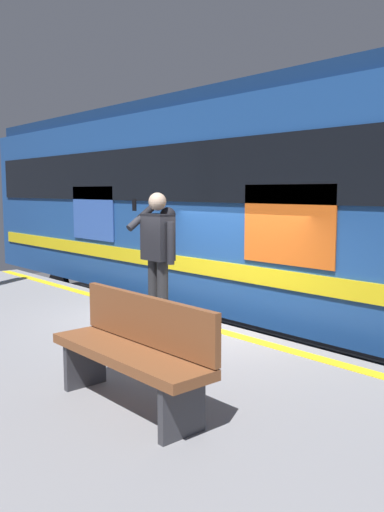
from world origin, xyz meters
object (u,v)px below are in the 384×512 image
(train_carriage, at_px, (231,200))
(handbag, at_px, (126,315))
(bench, at_px, (134,348))
(passenger, at_px, (158,250))

(train_carriage, height_order, handbag, train_carriage)
(train_carriage, relative_size, bench, 8.08)
(handbag, bearing_deg, bench, 146.95)
(handbag, height_order, bench, bench)
(train_carriage, distance_m, handbag, 3.45)
(passenger, height_order, handbag, passenger)
(train_carriage, bearing_deg, handbag, 108.93)
(handbag, relative_size, bench, 0.20)
(passenger, xyz_separation_m, handbag, (0.47, 0.17, -0.87))
(passenger, bearing_deg, bench, 137.19)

